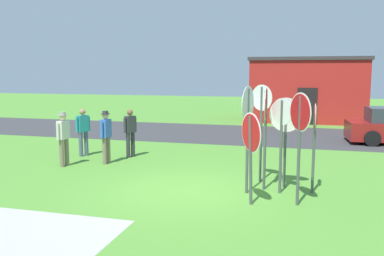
% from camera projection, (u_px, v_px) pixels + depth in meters
% --- Properties ---
extents(ground_plane, '(80.00, 80.00, 0.00)m').
position_uv_depth(ground_plane, '(184.00, 190.00, 10.49)').
color(ground_plane, '#518E33').
extents(street_asphalt, '(60.00, 6.40, 0.01)m').
position_uv_depth(street_asphalt, '(241.00, 134.00, 19.91)').
color(street_asphalt, '#38383A').
rests_on(street_asphalt, ground).
extents(concrete_path, '(3.20, 2.40, 0.01)m').
position_uv_depth(concrete_path, '(28.00, 235.00, 7.57)').
color(concrete_path, '#ADAAA3').
rests_on(concrete_path, ground).
extents(building_background, '(6.83, 4.45, 3.85)m').
position_uv_depth(building_background, '(307.00, 89.00, 25.30)').
color(building_background, '#B2231E').
rests_on(building_background, ground).
extents(stop_sign_leaning_right, '(0.51, 0.44, 2.36)m').
position_uv_depth(stop_sign_leaning_right, '(282.00, 130.00, 10.03)').
color(stop_sign_leaning_right, '#474C4C').
rests_on(stop_sign_leaning_right, ground).
extents(stop_sign_rear_left, '(0.18, 0.88, 2.66)m').
position_uv_depth(stop_sign_rear_left, '(248.00, 119.00, 9.98)').
color(stop_sign_rear_left, '#474C4C').
rests_on(stop_sign_rear_left, ground).
extents(stop_sign_rear_right, '(0.07, 0.66, 2.23)m').
position_uv_depth(stop_sign_rear_right, '(314.00, 133.00, 10.05)').
color(stop_sign_rear_right, '#474C4C').
rests_on(stop_sign_rear_right, ground).
extents(stop_sign_far_back, '(0.86, 0.21, 2.34)m').
position_uv_depth(stop_sign_far_back, '(286.00, 126.00, 10.55)').
color(stop_sign_far_back, '#474C4C').
rests_on(stop_sign_far_back, ground).
extents(stop_sign_nearest, '(0.07, 0.83, 2.61)m').
position_uv_depth(stop_sign_nearest, '(266.00, 119.00, 10.30)').
color(stop_sign_nearest, '#474C4C').
rests_on(stop_sign_nearest, ground).
extents(stop_sign_center_cluster, '(0.46, 0.74, 2.54)m').
position_uv_depth(stop_sign_center_cluster, '(300.00, 128.00, 9.07)').
color(stop_sign_center_cluster, '#474C4C').
rests_on(stop_sign_center_cluster, ground).
extents(stop_sign_tallest, '(0.54, 0.77, 2.10)m').
position_uv_depth(stop_sign_tallest, '(251.00, 142.00, 9.15)').
color(stop_sign_tallest, '#474C4C').
rests_on(stop_sign_tallest, ground).
extents(stop_sign_leaning_left, '(0.58, 0.40, 2.65)m').
position_uv_depth(stop_sign_leaning_left, '(261.00, 117.00, 11.07)').
color(stop_sign_leaning_left, '#474C4C').
rests_on(stop_sign_leaning_left, ground).
extents(person_with_sunhat, '(0.32, 0.57, 1.74)m').
position_uv_depth(person_with_sunhat, '(106.00, 134.00, 13.38)').
color(person_with_sunhat, '#7A6B56').
rests_on(person_with_sunhat, ground).
extents(person_holding_notes, '(0.31, 0.56, 1.74)m').
position_uv_depth(person_holding_notes, '(64.00, 136.00, 13.01)').
color(person_holding_notes, '#7A6B56').
rests_on(person_holding_notes, ground).
extents(person_near_signs, '(0.35, 0.52, 1.69)m').
position_uv_depth(person_near_signs, '(130.00, 130.00, 14.43)').
color(person_near_signs, '#2D2D33').
rests_on(person_near_signs, ground).
extents(person_in_teal, '(0.37, 0.51, 1.69)m').
position_uv_depth(person_in_teal, '(83.00, 130.00, 14.62)').
color(person_in_teal, '#4C5670').
rests_on(person_in_teal, ground).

